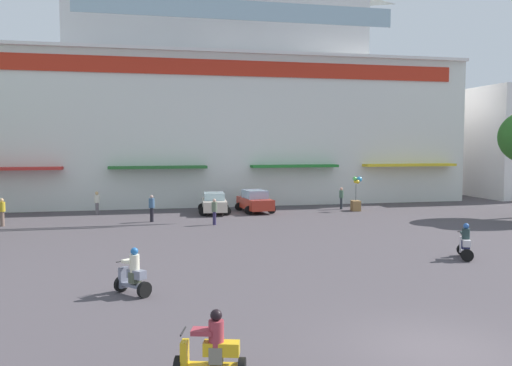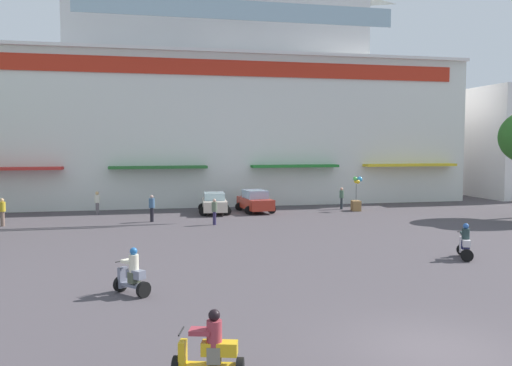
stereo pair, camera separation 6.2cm
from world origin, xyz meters
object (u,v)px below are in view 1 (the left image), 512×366
at_px(parked_car_0, 214,203).
at_px(parked_car_1, 255,201).
at_px(pedestrian_3, 214,210).
at_px(pedestrian_4, 2,210).
at_px(scooter_rider_4, 211,352).
at_px(pedestrian_1, 97,201).
at_px(pedestrian_0, 341,197).
at_px(pedestrian_2, 152,207).
at_px(balloon_vendor_cart, 356,199).
at_px(scooter_rider_0, 465,244).
at_px(scooter_rider_1, 133,275).

distance_m(parked_car_0, parked_car_1, 2.99).
xyz_separation_m(pedestrian_3, pedestrian_4, (-12.47, 2.17, 0.04)).
xyz_separation_m(scooter_rider_4, pedestrian_1, (-4.14, 28.19, 0.27)).
xyz_separation_m(pedestrian_0, pedestrian_4, (-22.93, -3.55, -0.00)).
relative_size(parked_car_0, pedestrian_1, 2.47).
bearing_deg(pedestrian_2, pedestrian_3, -30.00).
distance_m(pedestrian_4, balloon_vendor_cart, 23.77).
xyz_separation_m(parked_car_0, scooter_rider_0, (8.39, -17.33, -0.10)).
bearing_deg(parked_car_1, pedestrian_3, -124.35).
bearing_deg(pedestrian_1, pedestrian_3, -42.18).
distance_m(pedestrian_0, pedestrian_1, 17.79).
xyz_separation_m(pedestrian_1, pedestrian_3, (7.31, -6.62, 0.01)).
distance_m(parked_car_1, pedestrian_3, 6.63).
height_order(pedestrian_0, pedestrian_4, pedestrian_4).
distance_m(pedestrian_1, balloon_vendor_cart, 18.59).
height_order(scooter_rider_4, pedestrian_4, pedestrian_4).
height_order(pedestrian_0, pedestrian_1, pedestrian_0).
height_order(scooter_rider_0, pedestrian_3, pedestrian_3).
distance_m(parked_car_0, scooter_rider_0, 19.25).
height_order(parked_car_1, balloon_vendor_cart, balloon_vendor_cart).
relative_size(pedestrian_1, balloon_vendor_cart, 0.64).
bearing_deg(scooter_rider_0, pedestrian_1, 131.49).
bearing_deg(scooter_rider_1, balloon_vendor_cart, 50.23).
bearing_deg(pedestrian_1, balloon_vendor_cart, -6.28).
relative_size(pedestrian_0, pedestrian_4, 0.97).
distance_m(scooter_rider_1, scooter_rider_4, 7.17).
distance_m(pedestrian_1, pedestrian_3, 9.86).
bearing_deg(pedestrian_4, scooter_rider_0, -33.22).
xyz_separation_m(pedestrian_1, pedestrian_2, (3.62, -4.49, 0.06)).
height_order(pedestrian_4, balloon_vendor_cart, balloon_vendor_cart).
relative_size(scooter_rider_1, pedestrian_4, 0.93).
relative_size(pedestrian_0, pedestrian_3, 1.03).
xyz_separation_m(scooter_rider_4, pedestrian_4, (-9.30, 23.74, 0.32)).
height_order(parked_car_1, pedestrian_0, pedestrian_0).
relative_size(scooter_rider_4, balloon_vendor_cart, 0.62).
xyz_separation_m(scooter_rider_1, pedestrian_1, (-2.53, 21.20, 0.25)).
bearing_deg(pedestrian_3, pedestrian_0, 28.69).
height_order(scooter_rider_4, pedestrian_3, pedestrian_3).
bearing_deg(scooter_rider_0, pedestrian_4, 146.78).
relative_size(parked_car_1, scooter_rider_0, 2.59).
height_order(parked_car_0, parked_car_1, parked_car_1).
height_order(pedestrian_3, balloon_vendor_cart, balloon_vendor_cart).
distance_m(scooter_rider_0, pedestrian_4, 25.83).
height_order(pedestrian_1, balloon_vendor_cart, balloon_vendor_cart).
height_order(pedestrian_0, pedestrian_2, pedestrian_2).
bearing_deg(parked_car_0, scooter_rider_0, -64.16).
distance_m(scooter_rider_0, balloon_vendor_cart, 16.69).
bearing_deg(pedestrian_3, balloon_vendor_cart, 22.32).
distance_m(scooter_rider_0, scooter_rider_4, 15.60).
height_order(parked_car_0, scooter_rider_4, scooter_rider_4).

